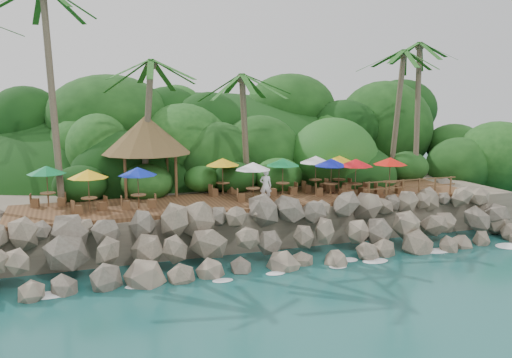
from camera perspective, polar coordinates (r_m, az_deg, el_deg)
name	(u,v)px	position (r m, az deg, el deg)	size (l,w,h in m)	color
ground	(299,270)	(25.56, 4.53, -9.60)	(140.00, 140.00, 0.00)	#19514F
land_base	(211,190)	(40.00, -4.76, -1.15)	(32.00, 25.20, 2.10)	gray
jungle_hill	(190,187)	(47.37, -7.04, -0.86)	(44.80, 28.00, 15.40)	#143811
seawall	(283,236)	(26.99, 2.83, -6.01)	(29.00, 4.00, 2.30)	gray
terrace	(256,200)	(30.39, 0.00, -2.23)	(26.00, 5.00, 0.20)	brown
jungle_foliage	(215,206)	(39.26, -4.36, -2.91)	(44.00, 16.00, 12.00)	#143811
foam_line	(296,268)	(25.81, 4.25, -9.34)	(25.20, 0.80, 0.06)	white
palms	(223,40)	(32.25, -3.49, 14.43)	(32.77, 6.95, 12.78)	brown
palapa	(146,135)	(31.70, -11.52, 4.61)	(5.10, 5.10, 4.60)	brown
dining_clusters	(257,167)	(30.09, 0.12, 1.29)	(20.79, 4.86, 2.15)	brown
railing	(411,186)	(32.13, 16.06, -0.69)	(6.10, 0.10, 1.00)	brown
waiter	(266,186)	(29.24, 1.02, -0.72)	(0.65, 0.43, 1.78)	white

